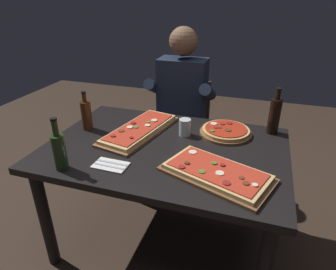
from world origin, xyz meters
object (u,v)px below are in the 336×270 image
at_px(oil_bottle_amber, 59,150).
at_px(pizza_round_far, 226,131).
at_px(diner_chair, 184,126).
at_px(vinegar_bottle_green, 86,115).
at_px(seated_diner, 181,103).
at_px(tumbler_near_camera, 185,128).
at_px(dining_table, 165,160).
at_px(pizza_rectangular_front, 216,173).
at_px(wine_bottle_dark, 275,115).
at_px(pizza_rectangular_left, 140,129).

bearing_deg(oil_bottle_amber, pizza_round_far, 41.87).
xyz_separation_m(pizza_round_far, diner_chair, (-0.43, 0.58, -0.27)).
relative_size(vinegar_bottle_green, seated_diner, 0.19).
bearing_deg(vinegar_bottle_green, tumbler_near_camera, 9.95).
relative_size(dining_table, pizza_rectangular_front, 2.33).
relative_size(pizza_rectangular_front, pizza_round_far, 1.82).
bearing_deg(pizza_rectangular_front, wine_bottle_dark, 66.84).
bearing_deg(tumbler_near_camera, vinegar_bottle_green, -170.05).
height_order(dining_table, oil_bottle_amber, oil_bottle_amber).
distance_m(pizza_rectangular_left, pizza_round_far, 0.55).
bearing_deg(oil_bottle_amber, vinegar_bottle_green, 106.25).
bearing_deg(pizza_rectangular_left, dining_table, -30.38).
bearing_deg(oil_bottle_amber, tumbler_near_camera, 48.95).
relative_size(vinegar_bottle_green, tumbler_near_camera, 2.41).
bearing_deg(dining_table, oil_bottle_amber, -137.60).
xyz_separation_m(pizza_rectangular_front, pizza_rectangular_left, (-0.56, 0.35, 0.00)).
distance_m(pizza_round_far, oil_bottle_amber, 1.00).
bearing_deg(pizza_round_far, wine_bottle_dark, 21.61).
bearing_deg(pizza_round_far, dining_table, -138.87).
xyz_separation_m(wine_bottle_dark, seated_diner, (-0.71, 0.35, -0.12)).
xyz_separation_m(wine_bottle_dark, tumbler_near_camera, (-0.53, -0.21, -0.07)).
height_order(pizza_round_far, tumbler_near_camera, tumbler_near_camera).
bearing_deg(tumbler_near_camera, wine_bottle_dark, 21.31).
relative_size(pizza_round_far, diner_chair, 0.38).
bearing_deg(wine_bottle_dark, dining_table, -147.07).
relative_size(dining_table, vinegar_bottle_green, 5.41).
distance_m(pizza_round_far, wine_bottle_dark, 0.32).
distance_m(pizza_rectangular_left, diner_chair, 0.78).
height_order(tumbler_near_camera, diner_chair, diner_chair).
bearing_deg(pizza_round_far, oil_bottle_amber, -138.13).
bearing_deg(seated_diner, pizza_rectangular_front, -64.54).
bearing_deg(pizza_rectangular_front, vinegar_bottle_green, 162.46).
xyz_separation_m(vinegar_bottle_green, seated_diner, (0.45, 0.67, -0.10)).
height_order(tumbler_near_camera, seated_diner, seated_diner).
bearing_deg(seated_diner, pizza_rectangular_left, -99.80).
relative_size(wine_bottle_dark, diner_chair, 0.34).
bearing_deg(vinegar_bottle_green, diner_chair, 60.22).
xyz_separation_m(pizza_rectangular_left, diner_chair, (0.10, 0.73, -0.27)).
relative_size(dining_table, wine_bottle_dark, 4.68).
bearing_deg(pizza_round_far, vinegar_bottle_green, -166.86).
relative_size(dining_table, pizza_round_far, 4.25).
height_order(pizza_rectangular_left, oil_bottle_amber, oil_bottle_amber).
bearing_deg(diner_chair, vinegar_bottle_green, -119.78).
xyz_separation_m(dining_table, pizza_rectangular_front, (0.34, -0.22, 0.12)).
bearing_deg(tumbler_near_camera, pizza_round_far, 20.97).
height_order(pizza_round_far, seated_diner, seated_diner).
bearing_deg(wine_bottle_dark, pizza_round_far, -158.39).
bearing_deg(vinegar_bottle_green, pizza_rectangular_left, 9.80).
xyz_separation_m(wine_bottle_dark, oil_bottle_amber, (-1.03, -0.78, -0.01)).
bearing_deg(wine_bottle_dark, diner_chair, 146.55).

